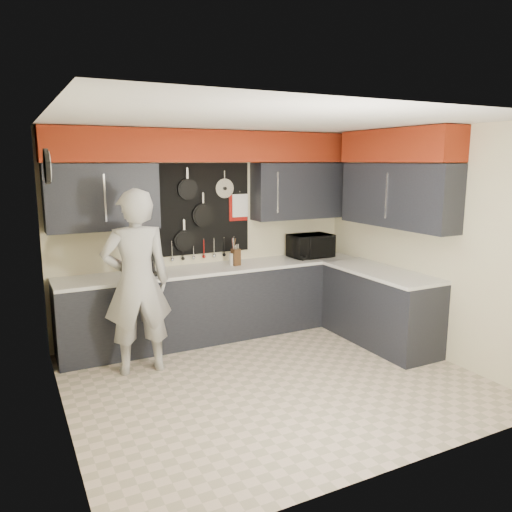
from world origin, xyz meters
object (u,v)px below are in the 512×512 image
coffee_maker (148,260)px  person (137,282)px  utensil_crock (234,259)px  knife_block (236,257)px  microwave (311,246)px

coffee_maker → person: bearing=-110.3°
coffee_maker → utensil_crock: bearing=7.4°
utensil_crock → coffee_maker: bearing=-177.8°
knife_block → utensil_crock: knife_block is taller
utensil_crock → coffee_maker: (-1.12, -0.04, 0.10)m
knife_block → utensil_crock: (-0.01, 0.03, -0.03)m
knife_block → person: person is taller
microwave → coffee_maker: 2.28m
utensil_crock → person: person is taller
microwave → person: 2.63m
knife_block → person: size_ratio=0.11×
person → knife_block: bearing=-153.3°
knife_block → microwave: bearing=-4.8°
coffee_maker → person: 0.64m
microwave → knife_block: microwave is taller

